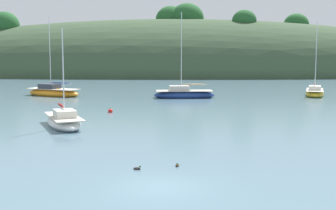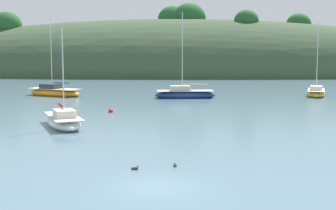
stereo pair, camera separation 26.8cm
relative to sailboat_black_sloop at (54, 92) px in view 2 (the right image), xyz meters
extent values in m
plane|color=slate|center=(15.09, -39.90, -0.46)|extent=(400.00, 400.00, 0.00)
ellipsoid|color=#384C33|center=(15.09, 50.99, -0.46)|extent=(150.00, 36.00, 25.98)
ellipsoid|color=#235628|center=(44.50, 53.64, 11.32)|extent=(5.95, 5.41, 5.41)
ellipsoid|color=#235628|center=(14.56, 53.23, 12.53)|extent=(7.14, 6.49, 6.49)
ellipsoid|color=#235628|center=(18.43, 52.43, 12.74)|extent=(7.95, 7.23, 7.23)
ellipsoid|color=#235628|center=(-23.47, 47.91, 10.92)|extent=(6.99, 6.35, 6.35)
ellipsoid|color=#235628|center=(31.13, 46.79, 11.83)|extent=(5.50, 5.00, 5.00)
ellipsoid|color=orange|center=(0.05, -0.02, -0.12)|extent=(8.11, 5.72, 1.24)
cube|color=beige|center=(0.05, -0.02, 0.44)|extent=(7.46, 5.26, 0.06)
cube|color=#333842|center=(-0.51, 0.25, 0.75)|extent=(2.97, 2.61, 0.63)
cylinder|color=silver|center=(-0.30, 0.14, 5.06)|extent=(0.09, 0.09, 9.25)
cylinder|color=silver|center=(1.16, -0.56, 1.19)|extent=(2.96, 1.47, 0.07)
ellipsoid|color=#2D4784|center=(1.16, -0.56, 1.24)|extent=(2.90, 1.53, 0.20)
ellipsoid|color=gold|center=(33.64, 0.59, -0.17)|extent=(3.99, 6.94, 1.05)
cube|color=beige|center=(33.64, 0.59, 0.30)|extent=(3.67, 6.39, 0.06)
cube|color=silver|center=(33.49, 0.09, 0.59)|extent=(1.99, 2.43, 0.57)
cylinder|color=silver|center=(33.55, 0.28, 4.67)|extent=(0.09, 0.09, 8.73)
cylinder|color=silver|center=(33.94, 1.60, 0.99)|extent=(0.84, 2.67, 0.07)
ellipsoid|color=maroon|center=(33.94, 1.60, 1.04)|extent=(0.94, 2.60, 0.20)
ellipsoid|color=navy|center=(16.81, -2.18, -0.13)|extent=(7.67, 3.12, 1.20)
cube|color=beige|center=(16.81, -2.18, 0.41)|extent=(7.06, 2.87, 0.06)
cube|color=beige|center=(16.21, -2.23, 0.72)|extent=(2.52, 1.84, 0.62)
cylinder|color=silver|center=(16.43, -2.21, 5.17)|extent=(0.09, 0.09, 9.53)
cylinder|color=silver|center=(18.00, -2.09, 1.15)|extent=(3.14, 0.31, 0.07)
ellipsoid|color=tan|center=(18.00, -2.09, 1.20)|extent=(3.03, 0.43, 0.20)
ellipsoid|color=white|center=(7.09, -23.93, -0.17)|extent=(4.77, 7.03, 1.07)
cube|color=beige|center=(7.09, -23.93, 0.31)|extent=(4.39, 6.46, 0.06)
cube|color=silver|center=(7.30, -24.42, 0.60)|extent=(2.21, 2.55, 0.57)
cylinder|color=silver|center=(7.22, -24.23, 3.70)|extent=(0.09, 0.09, 6.77)
cylinder|color=silver|center=(6.66, -22.95, 1.01)|extent=(1.20, 2.59, 0.07)
ellipsoid|color=maroon|center=(6.66, -22.95, 1.06)|extent=(1.27, 2.54, 0.20)
sphere|color=red|center=(9.56, -15.80, -0.34)|extent=(0.44, 0.44, 0.44)
cylinder|color=black|center=(9.56, -15.80, -0.07)|extent=(0.04, 0.04, 0.10)
ellipsoid|color=#473828|center=(15.82, -36.20, -0.42)|extent=(0.18, 0.34, 0.16)
sphere|color=#1E4723|center=(15.82, -36.35, -0.30)|extent=(0.09, 0.09, 0.09)
cone|color=gold|center=(15.82, -36.41, -0.31)|extent=(0.04, 0.05, 0.04)
cone|color=#473828|center=(15.81, -36.05, -0.38)|extent=(0.07, 0.08, 0.08)
ellipsoid|color=#2D2823|center=(13.83, -36.92, -0.42)|extent=(0.35, 0.19, 0.16)
sphere|color=#1E4723|center=(13.97, -36.92, -0.30)|extent=(0.09, 0.09, 0.09)
cone|color=gold|center=(14.03, -36.92, -0.31)|extent=(0.05, 0.04, 0.04)
cone|color=#2D2823|center=(13.67, -36.91, -0.38)|extent=(0.08, 0.07, 0.08)
camera|label=1|loc=(15.71, -59.41, 5.43)|focal=49.91mm
camera|label=2|loc=(15.98, -59.40, 5.43)|focal=49.91mm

